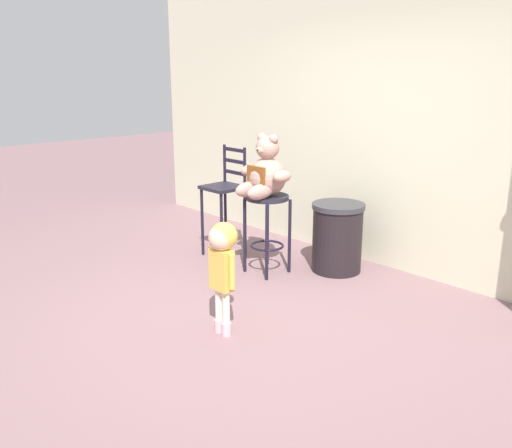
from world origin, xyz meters
TOP-DOWN VIEW (x-y plane):
  - ground_plane at (0.00, 0.00)m, footprint 24.00×24.00m
  - building_wall at (0.00, 2.17)m, footprint 7.21×0.30m
  - bar_stool_with_teddy at (-0.59, 1.01)m, footprint 0.42×0.42m
  - teddy_bear at (-0.59, 0.98)m, footprint 0.57×0.51m
  - child_walking at (0.15, -0.17)m, footprint 0.28×0.22m
  - trash_bin at (-0.14, 1.55)m, footprint 0.52×0.52m
  - bar_chair_empty at (-1.29, 1.06)m, footprint 0.39×0.39m

SIDE VIEW (x-z plane):
  - ground_plane at x=0.00m, z-range 0.00..0.00m
  - trash_bin at x=-0.14m, z-range 0.00..0.70m
  - bar_stool_with_teddy at x=-0.59m, z-range 0.17..0.96m
  - child_walking at x=0.15m, z-range 0.20..1.09m
  - bar_chair_empty at x=-1.29m, z-range 0.09..1.27m
  - teddy_bear at x=-0.59m, z-range 0.71..1.31m
  - building_wall at x=0.00m, z-range 0.00..3.87m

